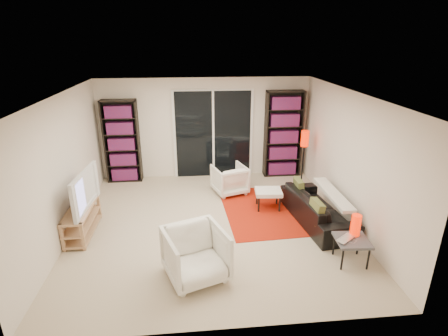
{
  "coord_description": "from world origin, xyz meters",
  "views": [
    {
      "loc": [
        -0.34,
        -5.71,
        3.29
      ],
      "look_at": [
        0.25,
        0.3,
        1.0
      ],
      "focal_mm": 28.0,
      "sensor_mm": 36.0,
      "label": 1
    }
  ],
  "objects_px": {
    "bookshelf_right": "(283,134)",
    "armchair_front": "(196,254)",
    "ottoman": "(268,193)",
    "sofa": "(317,208)",
    "side_table": "(352,242)",
    "floor_lamp": "(304,145)",
    "bookshelf_left": "(122,142)",
    "armchair_back": "(230,179)",
    "tv_stand": "(82,220)"
  },
  "relations": [
    {
      "from": "sofa",
      "to": "floor_lamp",
      "type": "xyz_separation_m",
      "value": [
        0.24,
        1.7,
        0.72
      ]
    },
    {
      "from": "bookshelf_right",
      "to": "floor_lamp",
      "type": "distance_m",
      "value": 0.78
    },
    {
      "from": "armchair_front",
      "to": "side_table",
      "type": "relative_size",
      "value": 1.6
    },
    {
      "from": "bookshelf_left",
      "to": "armchair_back",
      "type": "height_order",
      "value": "bookshelf_left"
    },
    {
      "from": "sofa",
      "to": "armchair_back",
      "type": "xyz_separation_m",
      "value": [
        -1.49,
        1.46,
        0.04
      ]
    },
    {
      "from": "side_table",
      "to": "floor_lamp",
      "type": "relative_size",
      "value": 0.4
    },
    {
      "from": "bookshelf_left",
      "to": "sofa",
      "type": "xyz_separation_m",
      "value": [
        3.92,
        -2.41,
        -0.7
      ]
    },
    {
      "from": "bookshelf_left",
      "to": "armchair_front",
      "type": "distance_m",
      "value": 4.19
    },
    {
      "from": "bookshelf_right",
      "to": "side_table",
      "type": "relative_size",
      "value": 4.02
    },
    {
      "from": "bookshelf_right",
      "to": "ottoman",
      "type": "height_order",
      "value": "bookshelf_right"
    },
    {
      "from": "sofa",
      "to": "armchair_back",
      "type": "distance_m",
      "value": 2.08
    },
    {
      "from": "armchair_front",
      "to": "ottoman",
      "type": "distance_m",
      "value": 2.52
    },
    {
      "from": "tv_stand",
      "to": "armchair_back",
      "type": "distance_m",
      "value": 3.14
    },
    {
      "from": "tv_stand",
      "to": "sofa",
      "type": "relative_size",
      "value": 0.63
    },
    {
      "from": "sofa",
      "to": "armchair_back",
      "type": "bearing_deg",
      "value": 38.49
    },
    {
      "from": "bookshelf_right",
      "to": "armchair_front",
      "type": "height_order",
      "value": "bookshelf_right"
    },
    {
      "from": "ottoman",
      "to": "floor_lamp",
      "type": "distance_m",
      "value": 1.63
    },
    {
      "from": "sofa",
      "to": "side_table",
      "type": "height_order",
      "value": "sofa"
    },
    {
      "from": "side_table",
      "to": "floor_lamp",
      "type": "bearing_deg",
      "value": 87.04
    },
    {
      "from": "bookshelf_right",
      "to": "ottoman",
      "type": "relative_size",
      "value": 3.82
    },
    {
      "from": "bookshelf_left",
      "to": "side_table",
      "type": "height_order",
      "value": "bookshelf_left"
    },
    {
      "from": "armchair_front",
      "to": "floor_lamp",
      "type": "distance_m",
      "value": 4.05
    },
    {
      "from": "bookshelf_left",
      "to": "armchair_front",
      "type": "xyz_separation_m",
      "value": [
        1.62,
        -3.82,
        -0.6
      ]
    },
    {
      "from": "bookshelf_right",
      "to": "armchair_back",
      "type": "relative_size",
      "value": 3.01
    },
    {
      "from": "sofa",
      "to": "floor_lamp",
      "type": "bearing_deg",
      "value": -14.93
    },
    {
      "from": "ottoman",
      "to": "sofa",
      "type": "bearing_deg",
      "value": -38.12
    },
    {
      "from": "armchair_back",
      "to": "armchair_front",
      "type": "bearing_deg",
      "value": 56.9
    },
    {
      "from": "tv_stand",
      "to": "floor_lamp",
      "type": "height_order",
      "value": "floor_lamp"
    },
    {
      "from": "sofa",
      "to": "tv_stand",
      "type": "bearing_deg",
      "value": 83.02
    },
    {
      "from": "sofa",
      "to": "bookshelf_left",
      "type": "bearing_deg",
      "value": 51.32
    },
    {
      "from": "armchair_back",
      "to": "ottoman",
      "type": "distance_m",
      "value": 1.08
    },
    {
      "from": "bookshelf_left",
      "to": "bookshelf_right",
      "type": "xyz_separation_m",
      "value": [
        3.85,
        -0.0,
        0.07
      ]
    },
    {
      "from": "bookshelf_left",
      "to": "floor_lamp",
      "type": "xyz_separation_m",
      "value": [
        4.15,
        -0.71,
        0.02
      ]
    },
    {
      "from": "sofa",
      "to": "armchair_front",
      "type": "relative_size",
      "value": 2.25
    },
    {
      "from": "armchair_back",
      "to": "ottoman",
      "type": "bearing_deg",
      "value": 112.27
    },
    {
      "from": "ottoman",
      "to": "side_table",
      "type": "distance_m",
      "value": 2.09
    },
    {
      "from": "bookshelf_left",
      "to": "sofa",
      "type": "distance_m",
      "value": 4.65
    },
    {
      "from": "bookshelf_left",
      "to": "armchair_front",
      "type": "bearing_deg",
      "value": -67.01
    },
    {
      "from": "bookshelf_right",
      "to": "side_table",
      "type": "xyz_separation_m",
      "value": [
        0.15,
        -3.69,
        -0.69
      ]
    },
    {
      "from": "bookshelf_right",
      "to": "floor_lamp",
      "type": "relative_size",
      "value": 1.6
    },
    {
      "from": "bookshelf_left",
      "to": "armchair_back",
      "type": "relative_size",
      "value": 2.8
    },
    {
      "from": "tv_stand",
      "to": "ottoman",
      "type": "xyz_separation_m",
      "value": [
        3.47,
        0.63,
        0.08
      ]
    },
    {
      "from": "bookshelf_left",
      "to": "bookshelf_right",
      "type": "distance_m",
      "value": 3.85
    },
    {
      "from": "bookshelf_right",
      "to": "floor_lamp",
      "type": "height_order",
      "value": "bookshelf_right"
    },
    {
      "from": "armchair_front",
      "to": "floor_lamp",
      "type": "relative_size",
      "value": 0.64
    },
    {
      "from": "bookshelf_right",
      "to": "armchair_front",
      "type": "xyz_separation_m",
      "value": [
        -2.23,
        -3.82,
        -0.67
      ]
    },
    {
      "from": "bookshelf_left",
      "to": "armchair_back",
      "type": "bearing_deg",
      "value": -21.47
    },
    {
      "from": "armchair_back",
      "to": "side_table",
      "type": "bearing_deg",
      "value": 102.56
    },
    {
      "from": "tv_stand",
      "to": "floor_lamp",
      "type": "distance_m",
      "value": 4.86
    },
    {
      "from": "armchair_front",
      "to": "sofa",
      "type": "bearing_deg",
      "value": 11.5
    }
  ]
}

